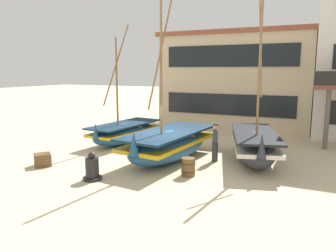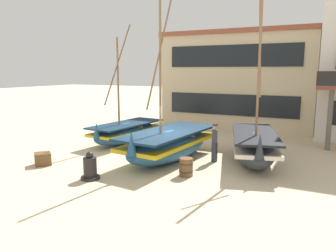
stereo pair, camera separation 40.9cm
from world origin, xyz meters
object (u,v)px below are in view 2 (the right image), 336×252
harbor_building_main (244,79)px  wooden_barrel (186,167)px  fishing_boat_centre_large (169,144)px  capstan_winch (90,168)px  fishing_boat_far_right (126,132)px  cargo_crate (43,159)px  fisherman_by_hull (215,143)px  fishing_boat_near_left (254,146)px

harbor_building_main → wooden_barrel: bearing=-85.2°
fishing_boat_centre_large → capstan_winch: 3.93m
wooden_barrel → fishing_boat_far_right: bearing=143.8°
capstan_winch → cargo_crate: 3.06m
wooden_barrel → harbor_building_main: size_ratio=0.07×
fishing_boat_far_right → harbor_building_main: (4.15, 9.49, 2.71)m
fisherman_by_hull → harbor_building_main: harbor_building_main is taller
capstan_winch → wooden_barrel: bearing=31.9°
fishing_boat_far_right → wooden_barrel: bearing=-36.2°
cargo_crate → capstan_winch: bearing=-10.1°
cargo_crate → fisherman_by_hull: bearing=30.4°
wooden_barrel → fishing_boat_near_left: bearing=57.2°
fishing_boat_far_right → cargo_crate: fishing_boat_far_right is taller
fishing_boat_near_left → wooden_barrel: fishing_boat_near_left is taller
fishing_boat_near_left → fisherman_by_hull: size_ratio=4.06×
fishing_boat_near_left → wooden_barrel: bearing=-122.8°
fishing_boat_centre_large → fishing_boat_far_right: (-3.68, 2.11, -0.12)m
capstan_winch → cargo_crate: size_ratio=1.64×
capstan_winch → harbor_building_main: harbor_building_main is taller
fishing_boat_centre_large → cargo_crate: (-4.46, -3.10, -0.47)m
fishing_boat_far_right → fishing_boat_near_left: bearing=-6.9°
fisherman_by_hull → capstan_winch: fisherman_by_hull is taller
fishing_boat_near_left → cargo_crate: bearing=-151.4°
fishing_boat_far_right → harbor_building_main: 10.71m
harbor_building_main → fishing_boat_centre_large: bearing=-92.3°
capstan_winch → fisherman_by_hull: bearing=51.7°
wooden_barrel → cargo_crate: 6.21m
fisherman_by_hull → wooden_barrel: bearing=-97.9°
fishing_boat_near_left → fishing_boat_centre_large: size_ratio=0.94×
fisherman_by_hull → cargo_crate: bearing=-149.6°
capstan_winch → cargo_crate: (-3.01, 0.54, -0.15)m
fishing_boat_centre_large → wooden_barrel: 2.39m
fishing_boat_centre_large → fishing_boat_far_right: bearing=150.1°
cargo_crate → harbor_building_main: bearing=71.5°
fishing_boat_centre_large → cargo_crate: fishing_boat_centre_large is taller
fishing_boat_near_left → cargo_crate: size_ratio=10.77×
fishing_boat_centre_large → capstan_winch: (-1.46, -3.64, -0.32)m
fishing_boat_centre_large → wooden_barrel: size_ratio=10.43×
cargo_crate → fishing_boat_centre_large: bearing=34.8°
fishing_boat_centre_large → fisherman_by_hull: bearing=18.6°
fisherman_by_hull → harbor_building_main: 11.33m
cargo_crate → fishing_boat_near_left: bearing=28.6°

